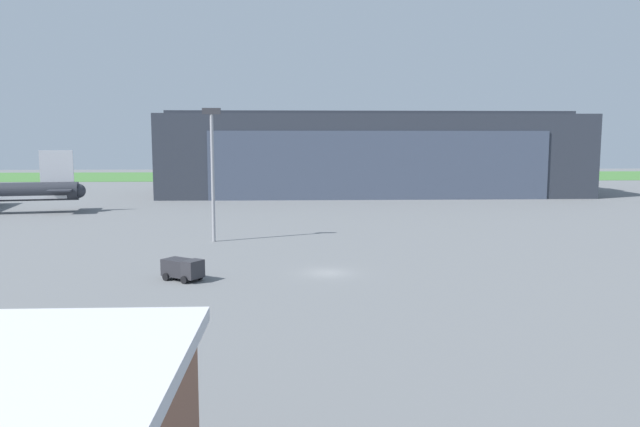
{
  "coord_description": "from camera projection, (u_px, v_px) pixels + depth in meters",
  "views": [
    {
      "loc": [
        -3.38,
        -61.32,
        13.59
      ],
      "look_at": [
        0.28,
        25.04,
        3.09
      ],
      "focal_mm": 34.31,
      "sensor_mm": 36.0,
      "label": 1
    }
  ],
  "objects": [
    {
      "name": "ops_van",
      "position": [
        183.0,
        268.0,
        59.24
      ],
      "size": [
        4.43,
        3.88,
        2.1
      ],
      "color": "#2D2D33",
      "rests_on": "ground_plane"
    },
    {
      "name": "ground_plane",
      "position": [
        328.0,
        273.0,
        62.59
      ],
      "size": [
        440.0,
        440.0,
        0.0
      ],
      "primitive_type": "plane",
      "color": "slate"
    },
    {
      "name": "apron_light_mast",
      "position": [
        212.0,
        163.0,
        80.61
      ],
      "size": [
        2.4,
        0.5,
        17.67
      ],
      "color": "#99999E",
      "rests_on": "ground_plane"
    },
    {
      "name": "grass_field_strip",
      "position": [
        303.0,
        176.0,
        227.18
      ],
      "size": [
        440.0,
        56.0,
        0.08
      ],
      "primitive_type": "cube",
      "color": "#437736",
      "rests_on": "ground_plane"
    },
    {
      "name": "maintenance_hangar",
      "position": [
        370.0,
        154.0,
        154.27
      ],
      "size": [
        101.18,
        35.18,
        20.58
      ],
      "color": "#2D333D",
      "rests_on": "ground_plane"
    }
  ]
}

